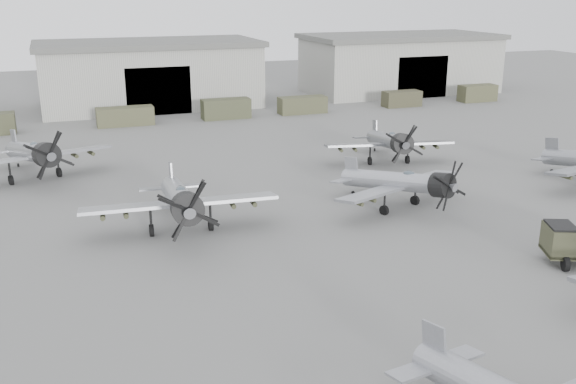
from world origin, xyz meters
name	(u,v)px	position (x,y,z in m)	size (l,w,h in m)	color
ground	(342,312)	(0.00, 0.00, 0.00)	(220.00, 220.00, 0.00)	#5D5E5B
hangar_center	(150,74)	(0.00, 61.96, 4.37)	(29.00, 14.80, 8.70)	#A6A69B
hangar_right	(399,63)	(38.00, 61.96, 4.37)	(29.00, 14.80, 8.70)	#A6A69B
support_truck_3	(125,116)	(-4.84, 50.00, 1.07)	(6.51, 2.20, 2.15)	#46472E
support_truck_4	(226,109)	(7.27, 50.00, 1.21)	(5.91, 2.20, 2.42)	#3D402A
support_truck_5	(302,105)	(17.35, 50.00, 1.07)	(6.16, 2.20, 2.14)	#43442D
support_truck_6	(402,99)	(31.79, 50.00, 1.05)	(5.15, 2.20, 2.10)	#3C3A27
support_truck_7	(477,93)	(43.94, 50.00, 1.16)	(5.35, 2.20, 2.32)	#46462E
aircraft_mid_1	(180,200)	(-5.42, 13.32, 2.33)	(12.85, 11.57, 5.13)	#979AA0
aircraft_mid_2	(402,183)	(10.43, 12.52, 2.06)	(11.25, 10.15, 4.54)	#9EA0A7
aircraft_far_0	(33,153)	(-14.49, 29.42, 2.36)	(12.97, 11.68, 5.18)	gray
aircraft_far_1	(390,141)	(15.72, 24.03, 2.14)	(11.83, 10.65, 4.70)	gray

